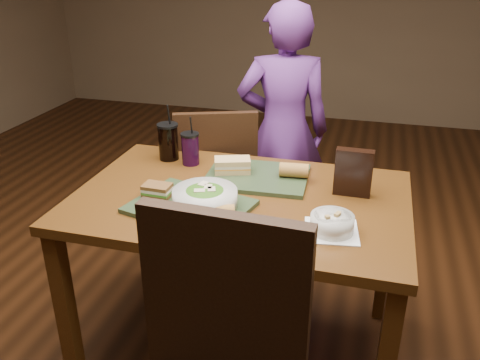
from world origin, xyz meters
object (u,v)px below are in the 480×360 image
(diner, at_px, (283,131))
(cup_cola, at_px, (168,141))
(tray_near, at_px, (190,206))
(cup_berry, at_px, (190,149))
(tray_far, at_px, (257,177))
(salad_bowl, at_px, (205,197))
(dining_table, at_px, (240,216))
(sandwich_far, at_px, (232,165))
(baguette_far, at_px, (294,170))
(soup_bowl, at_px, (332,223))
(chair_far, at_px, (223,184))
(baguette_near, at_px, (218,213))
(chip_bag, at_px, (353,173))
(sandwich_near, at_px, (157,190))

(diner, xyz_separation_m, cup_cola, (-0.41, -0.64, 0.13))
(diner, distance_m, cup_cola, 0.77)
(tray_near, xyz_separation_m, cup_berry, (-0.15, 0.41, 0.06))
(tray_far, height_order, salad_bowl, salad_bowl)
(dining_table, height_order, sandwich_far, sandwich_far)
(baguette_far, distance_m, cup_berry, 0.48)
(salad_bowl, bearing_deg, soup_bowl, -3.03)
(salad_bowl, relative_size, sandwich_far, 1.41)
(sandwich_far, bearing_deg, tray_far, -1.69)
(chair_far, bearing_deg, salad_bowl, -77.63)
(baguette_near, height_order, baguette_far, baguette_far)
(tray_far, relative_size, cup_berry, 1.88)
(baguette_far, bearing_deg, chip_bag, -15.91)
(salad_bowl, distance_m, sandwich_far, 0.34)
(diner, xyz_separation_m, baguette_near, (-0.01, -1.17, 0.09))
(tray_near, bearing_deg, tray_far, 61.67)
(dining_table, bearing_deg, soup_bowl, -25.75)
(dining_table, distance_m, chair_far, 0.64)
(chip_bag, bearing_deg, baguette_near, -138.67)
(soup_bowl, height_order, sandwich_near, soup_bowl)
(diner, relative_size, salad_bowl, 5.95)
(tray_near, relative_size, salad_bowl, 1.77)
(chair_far, relative_size, tray_near, 2.22)
(soup_bowl, height_order, sandwich_far, sandwich_far)
(chair_far, xyz_separation_m, tray_far, (0.27, -0.39, 0.24))
(diner, bearing_deg, sandwich_near, 61.56)
(cup_cola, bearing_deg, dining_table, -34.72)
(sandwich_far, relative_size, cup_cola, 0.65)
(tray_far, relative_size, chip_bag, 2.23)
(baguette_far, bearing_deg, sandwich_far, -176.27)
(tray_far, relative_size, sandwich_far, 2.49)
(sandwich_far, xyz_separation_m, chip_bag, (0.50, -0.05, 0.05))
(soup_bowl, relative_size, cup_cola, 0.79)
(tray_near, distance_m, sandwich_far, 0.34)
(cup_berry, bearing_deg, chip_bag, -10.14)
(dining_table, xyz_separation_m, soup_bowl, (0.37, -0.18, 0.12))
(sandwich_far, relative_size, baguette_near, 1.45)
(sandwich_near, distance_m, sandwich_far, 0.37)
(dining_table, bearing_deg, diner, 90.36)
(baguette_far, xyz_separation_m, cup_berry, (-0.48, 0.06, 0.03))
(salad_bowl, relative_size, chip_bag, 1.26)
(dining_table, relative_size, diner, 0.92)
(sandwich_far, bearing_deg, chip_bag, -5.91)
(tray_far, height_order, baguette_near, baguette_near)
(diner, relative_size, tray_far, 3.36)
(salad_bowl, bearing_deg, tray_near, 173.88)
(dining_table, xyz_separation_m, diner, (-0.01, 0.93, 0.05))
(tray_far, bearing_deg, chair_far, 125.30)
(tray_near, bearing_deg, sandwich_near, 168.03)
(dining_table, relative_size, soup_bowl, 6.33)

